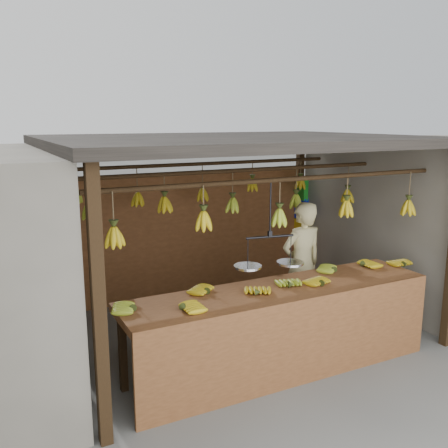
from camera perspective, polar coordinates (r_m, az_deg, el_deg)
ground at (r=6.42m, az=1.24°, el=-11.93°), size 80.00×80.00×0.00m
stall at (r=6.19m, az=-0.12°, el=6.14°), size 4.30×3.30×2.40m
neighbor_right at (r=8.34m, az=23.64°, el=0.93°), size 3.00×3.00×2.30m
counter at (r=5.15m, az=7.14°, el=-9.70°), size 3.48×0.76×0.96m
hanging_bananas at (r=5.96m, az=1.22°, el=2.47°), size 3.64×2.26×0.40m
balance_scale at (r=5.14m, az=5.21°, el=-4.17°), size 0.74×0.36×0.88m
vendor at (r=6.37m, az=8.87°, el=-4.59°), size 0.60×0.41×1.60m
bag_bundles at (r=8.21m, az=8.78°, el=0.60°), size 0.08×0.26×1.29m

